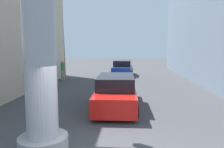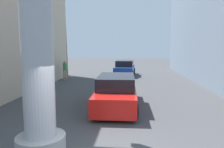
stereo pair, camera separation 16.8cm
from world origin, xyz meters
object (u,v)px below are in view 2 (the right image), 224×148
car_far (125,68)px  palm_tree_far_left (64,24)px  car_lead (116,92)px  pedestrian_far_left (65,69)px

car_far → palm_tree_far_left: palm_tree_far_left is taller
car_far → car_lead: bearing=-90.0°
car_lead → palm_tree_far_left: palm_tree_far_left is taller
pedestrian_far_left → car_lead: bearing=-57.9°
car_far → palm_tree_far_left: 7.61m
car_lead → car_far: bearing=90.0°
car_far → pedestrian_far_left: (-5.19, -3.64, 0.29)m
palm_tree_far_left → pedestrian_far_left: (0.92, -3.01, -4.20)m
palm_tree_far_left → pedestrian_far_left: bearing=-73.0°
palm_tree_far_left → car_far: bearing=6.0°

